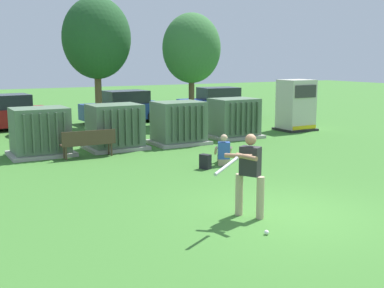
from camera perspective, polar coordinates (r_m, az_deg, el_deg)
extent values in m
plane|color=#3D752D|center=(10.77, 10.67, -7.90)|extent=(96.00, 96.00, 0.00)
cube|color=#9E9B93|center=(17.58, -16.93, -1.06)|extent=(2.10, 1.70, 0.12)
cube|color=#567056|center=(17.45, -17.06, 1.55)|extent=(1.80, 1.40, 1.50)
cube|color=#495F49|center=(16.59, -18.65, 1.06)|extent=(0.06, 0.12, 1.27)
cube|color=#495F49|center=(16.64, -17.79, 1.13)|extent=(0.06, 0.12, 1.27)
cube|color=#495F49|center=(16.69, -16.93, 1.20)|extent=(0.06, 0.12, 1.27)
cube|color=#495F49|center=(16.74, -16.08, 1.27)|extent=(0.06, 0.12, 1.27)
cube|color=#495F49|center=(16.80, -15.24, 1.34)|extent=(0.06, 0.12, 1.27)
cube|color=#495F49|center=(16.86, -14.40, 1.40)|extent=(0.06, 0.12, 1.27)
cube|color=#9E9B93|center=(18.26, -8.78, -0.36)|extent=(2.10, 1.70, 0.12)
cube|color=#567056|center=(18.13, -8.85, 2.16)|extent=(1.80, 1.40, 1.50)
cube|color=#495F49|center=(17.21, -9.95, 1.73)|extent=(0.06, 0.12, 1.27)
cube|color=#495F49|center=(17.29, -9.16, 1.79)|extent=(0.06, 0.12, 1.27)
cube|color=#495F49|center=(17.38, -8.37, 1.85)|extent=(0.06, 0.12, 1.27)
cube|color=#495F49|center=(17.47, -7.59, 1.91)|extent=(0.06, 0.12, 1.27)
cube|color=#495F49|center=(17.57, -6.81, 1.97)|extent=(0.06, 0.12, 1.27)
cube|color=#495F49|center=(17.66, -6.05, 2.03)|extent=(0.06, 0.12, 1.27)
cube|color=#9E9B93|center=(19.15, -1.54, 0.23)|extent=(2.10, 1.70, 0.12)
cube|color=#567056|center=(19.04, -1.55, 2.64)|extent=(1.80, 1.40, 1.50)
cube|color=#495F49|center=(18.08, -2.22, 2.25)|extent=(0.06, 0.12, 1.27)
cube|color=#495F49|center=(18.19, -1.51, 2.30)|extent=(0.06, 0.12, 1.27)
cube|color=#495F49|center=(18.31, -0.80, 2.35)|extent=(0.06, 0.12, 1.27)
cube|color=#495F49|center=(18.43, -0.10, 2.40)|extent=(0.06, 0.12, 1.27)
cube|color=#495F49|center=(18.56, 0.59, 2.45)|extent=(0.06, 0.12, 1.27)
cube|color=#495F49|center=(18.68, 1.27, 2.50)|extent=(0.06, 0.12, 1.27)
cube|color=#9E9B93|center=(20.72, 4.80, 0.93)|extent=(2.10, 1.70, 0.12)
cube|color=#567056|center=(20.62, 4.84, 3.16)|extent=(1.80, 1.40, 1.50)
cube|color=#495F49|center=(19.64, 4.53, 2.83)|extent=(0.06, 0.12, 1.27)
cube|color=#495F49|center=(19.78, 5.15, 2.87)|extent=(0.06, 0.12, 1.27)
cube|color=#495F49|center=(19.92, 5.75, 2.91)|extent=(0.06, 0.12, 1.27)
cube|color=#495F49|center=(20.07, 6.35, 2.95)|extent=(0.06, 0.12, 1.27)
cube|color=#495F49|center=(20.22, 6.94, 2.99)|extent=(0.06, 0.12, 1.27)
cube|color=#495F49|center=(20.37, 7.52, 3.03)|extent=(0.06, 0.12, 1.27)
cube|color=#262626|center=(23.20, 11.75, 1.69)|extent=(1.60, 1.40, 0.10)
cube|color=beige|center=(23.07, 11.85, 4.51)|extent=(1.40, 1.20, 2.20)
cube|color=#383838|center=(22.56, 12.93, 5.90)|extent=(1.19, 0.04, 0.55)
cube|color=yellow|center=(22.72, 12.78, 1.86)|extent=(1.33, 0.04, 0.16)
cube|color=#4C3828|center=(16.81, -11.88, 0.02)|extent=(1.81, 0.44, 0.05)
cube|color=#4C3828|center=(16.60, -11.73, 0.76)|extent=(1.80, 0.08, 0.44)
cylinder|color=#4C3828|center=(16.79, -14.49, -0.91)|extent=(0.06, 0.06, 0.42)
cylinder|color=#4C3828|center=(17.20, -9.53, -0.48)|extent=(0.06, 0.06, 0.42)
cylinder|color=#4C3828|center=(16.53, -14.26, -1.07)|extent=(0.06, 0.06, 0.42)
cylinder|color=#4C3828|center=(16.94, -9.23, -0.63)|extent=(0.06, 0.06, 0.42)
cylinder|color=tan|center=(10.27, 7.85, -6.14)|extent=(0.16, 0.16, 0.88)
cylinder|color=tan|center=(10.46, 5.43, -5.79)|extent=(0.16, 0.16, 0.88)
cube|color=#262628|center=(10.19, 6.71, -1.96)|extent=(0.40, 0.47, 0.60)
sphere|color=#9E7051|center=(10.11, 6.76, 0.51)|extent=(0.23, 0.23, 0.23)
cylinder|color=#9E7051|center=(9.78, 6.27, -1.48)|extent=(0.18, 0.55, 0.09)
cylinder|color=#9E7051|center=(9.86, 5.33, -1.37)|extent=(0.47, 0.43, 0.09)
cylinder|color=#B2B2B7|center=(9.24, 3.94, -2.58)|extent=(0.77, 0.47, 0.21)
sphere|color=#B2B2B7|center=(9.60, 5.13, -1.68)|extent=(0.08, 0.08, 0.08)
sphere|color=white|center=(9.49, 8.55, -10.01)|extent=(0.09, 0.09, 0.09)
cube|color=tan|center=(15.31, 3.67, -2.07)|extent=(0.41, 0.37, 0.20)
cube|color=#3359B2|center=(15.24, 3.68, -0.74)|extent=(0.42, 0.36, 0.52)
sphere|color=#DBAD89|center=(15.17, 3.70, 0.71)|extent=(0.22, 0.22, 0.22)
cylinder|color=tan|center=(15.50, 3.22, -1.47)|extent=(0.32, 0.46, 0.13)
cylinder|color=tan|center=(15.71, 3.14, -1.29)|extent=(0.24, 0.32, 0.46)
cylinder|color=tan|center=(15.52, 3.95, -1.46)|extent=(0.32, 0.46, 0.13)
cylinder|color=tan|center=(15.73, 3.86, -1.28)|extent=(0.24, 0.32, 0.46)
cylinder|color=#DBAD89|center=(15.44, 2.75, -0.76)|extent=(0.26, 0.41, 0.32)
cylinder|color=#DBAD89|center=(15.49, 4.44, -0.75)|extent=(0.26, 0.41, 0.32)
cube|color=black|center=(14.74, 1.54, -2.04)|extent=(0.31, 0.37, 0.44)
cube|color=black|center=(14.86, 1.83, -2.21)|extent=(0.14, 0.23, 0.22)
cylinder|color=brown|center=(23.92, -10.68, 4.94)|extent=(0.32, 0.32, 2.57)
ellipsoid|color=#235128|center=(23.86, -10.90, 11.87)|extent=(3.17, 3.17, 3.76)
cylinder|color=brown|center=(24.57, -0.06, 4.92)|extent=(0.28, 0.28, 2.30)
ellipsoid|color=#387038|center=(24.48, -0.06, 10.95)|extent=(2.84, 2.84, 3.37)
cube|color=maroon|center=(24.27, -20.96, 2.86)|extent=(4.33, 2.04, 0.80)
cube|color=#262B33|center=(24.24, -20.71, 4.57)|extent=(2.22, 1.73, 0.64)
cylinder|color=black|center=(23.81, -17.40, 2.30)|extent=(0.66, 0.27, 0.64)
cylinder|color=black|center=(25.44, -18.51, 2.70)|extent=(0.66, 0.27, 0.64)
cube|color=navy|center=(25.76, -7.91, 3.78)|extent=(4.28, 1.92, 0.80)
cube|color=#262B33|center=(25.76, -7.65, 5.39)|extent=(2.18, 1.67, 0.64)
cylinder|color=black|center=(24.51, -9.85, 2.81)|extent=(0.65, 0.25, 0.64)
cylinder|color=black|center=(26.08, -11.28, 3.18)|extent=(0.65, 0.25, 0.64)
cylinder|color=black|center=(25.60, -4.45, 3.22)|extent=(0.65, 0.25, 0.64)
cylinder|color=black|center=(27.11, -6.13, 3.56)|extent=(0.65, 0.25, 0.64)
cube|color=navy|center=(28.39, 2.78, 4.41)|extent=(4.33, 2.05, 0.80)
cube|color=#262B33|center=(28.40, 3.06, 5.87)|extent=(2.23, 1.73, 0.64)
cylinder|color=black|center=(27.08, 1.13, 3.61)|extent=(0.66, 0.27, 0.64)
cylinder|color=black|center=(28.62, -0.33, 3.94)|extent=(0.66, 0.27, 0.64)
cylinder|color=black|center=(28.29, 5.91, 3.82)|extent=(0.66, 0.27, 0.64)
cylinder|color=black|center=(29.77, 4.27, 4.14)|extent=(0.66, 0.27, 0.64)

